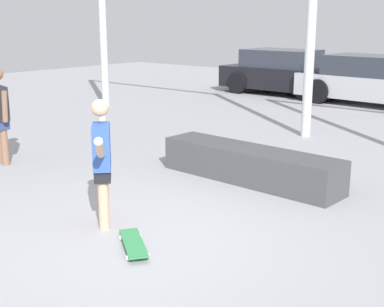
# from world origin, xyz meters

# --- Properties ---
(ground_plane) EXTENTS (36.00, 36.00, 0.00)m
(ground_plane) POSITION_xyz_m (0.00, 0.00, 0.00)
(ground_plane) COLOR #9E9EA3
(skateboarder) EXTENTS (1.07, 1.01, 1.55)m
(skateboarder) POSITION_xyz_m (-0.47, 0.06, 0.85)
(skateboarder) COLOR #DBAD89
(skateboarder) RESTS_ON ground_plane
(skateboard) EXTENTS (0.77, 0.64, 0.08)m
(skateboard) POSITION_xyz_m (0.27, -0.17, 0.06)
(skateboard) COLOR #338C4C
(skateboard) RESTS_ON ground_plane
(grind_box) EXTENTS (3.00, 0.80, 0.52)m
(grind_box) POSITION_xyz_m (-0.15, 2.73, 0.26)
(grind_box) COLOR #47474C
(grind_box) RESTS_ON ground_plane
(parked_car_black) EXTENTS (4.15, 2.03, 1.45)m
(parked_car_black) POSITION_xyz_m (-4.75, 11.62, 0.70)
(parked_car_black) COLOR black
(parked_car_black) RESTS_ON ground_plane
(parked_car_silver) EXTENTS (4.44, 2.13, 1.41)m
(parked_car_silver) POSITION_xyz_m (-1.58, 11.25, 0.69)
(parked_car_silver) COLOR #B7BABF
(parked_car_silver) RESTS_ON ground_plane
(bystander) EXTENTS (0.73, 0.29, 1.65)m
(bystander) POSITION_xyz_m (-3.96, 0.86, 0.91)
(bystander) COLOR #8C664C
(bystander) RESTS_ON ground_plane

